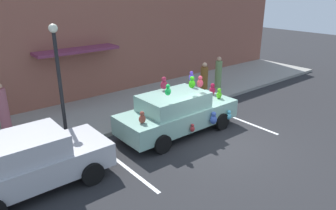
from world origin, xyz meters
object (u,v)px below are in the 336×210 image
object	(u,v)px
parked_sedan_behind	(30,161)
pedestrian_walking_past	(204,81)
street_lamp_post	(59,72)
pedestrian_by_lamp	(3,108)
plush_covered_car	(177,112)
teddy_bear_on_sidewalk	(172,102)
pedestrian_near_shopfront	(218,74)

from	to	relation	value
parked_sedan_behind	pedestrian_walking_past	xyz separation A→B (m)	(8.55, 2.04, 0.14)
pedestrian_walking_past	parked_sedan_behind	bearing A→B (deg)	-166.59
street_lamp_post	pedestrian_by_lamp	distance (m)	3.13
plush_covered_car	parked_sedan_behind	distance (m)	5.23
pedestrian_walking_past	teddy_bear_on_sidewalk	bearing A→B (deg)	-175.92
street_lamp_post	pedestrian_by_lamp	xyz separation A→B (m)	(-1.37, 2.32, -1.59)
teddy_bear_on_sidewalk	pedestrian_walking_past	world-z (taller)	pedestrian_walking_past
parked_sedan_behind	pedestrian_by_lamp	xyz separation A→B (m)	(0.35, 4.23, 0.16)
pedestrian_near_shopfront	teddy_bear_on_sidewalk	bearing A→B (deg)	-168.99
pedestrian_walking_past	pedestrian_by_lamp	distance (m)	8.49
street_lamp_post	plush_covered_car	bearing A→B (deg)	-27.04
teddy_bear_on_sidewalk	pedestrian_by_lamp	distance (m)	6.55
parked_sedan_behind	pedestrian_near_shopfront	xyz separation A→B (m)	(10.20, 2.62, 0.12)
pedestrian_near_shopfront	pedestrian_by_lamp	world-z (taller)	pedestrian_by_lamp
plush_covered_car	teddy_bear_on_sidewalk	world-z (taller)	plush_covered_car
street_lamp_post	teddy_bear_on_sidewalk	bearing A→B (deg)	-0.23
plush_covered_car	pedestrian_walking_past	size ratio (longest dim) A/B	2.76
street_lamp_post	pedestrian_near_shopfront	world-z (taller)	street_lamp_post
parked_sedan_behind	street_lamp_post	distance (m)	3.10
parked_sedan_behind	pedestrian_by_lamp	bearing A→B (deg)	85.32
pedestrian_near_shopfront	pedestrian_walking_past	xyz separation A→B (m)	(-1.64, -0.58, 0.02)
teddy_bear_on_sidewalk	pedestrian_near_shopfront	xyz separation A→B (m)	(3.75, 0.73, 0.48)
pedestrian_near_shopfront	pedestrian_by_lamp	distance (m)	9.98
parked_sedan_behind	teddy_bear_on_sidewalk	world-z (taller)	parked_sedan_behind
parked_sedan_behind	teddy_bear_on_sidewalk	xyz separation A→B (m)	(6.44, 1.89, -0.36)
street_lamp_post	pedestrian_walking_past	xyz separation A→B (m)	(6.84, 0.13, -1.61)
pedestrian_near_shopfront	pedestrian_by_lamp	size ratio (longest dim) A/B	0.95
plush_covered_car	street_lamp_post	size ratio (longest dim) A/B	1.19
pedestrian_near_shopfront	plush_covered_car	bearing A→B (deg)	-153.23
parked_sedan_behind	pedestrian_walking_past	distance (m)	8.79
plush_covered_car	street_lamp_post	world-z (taller)	street_lamp_post
pedestrian_by_lamp	street_lamp_post	bearing A→B (deg)	-59.51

